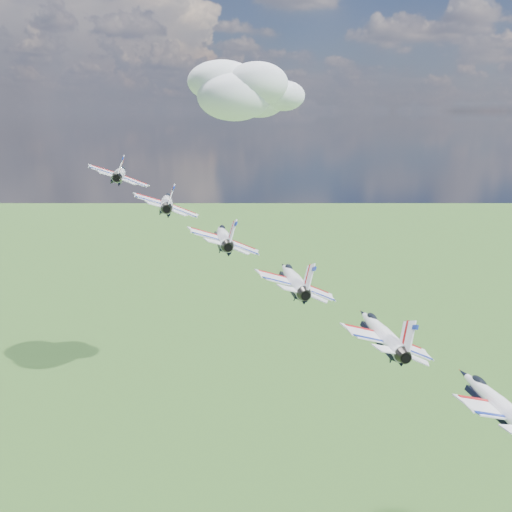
{
  "coord_description": "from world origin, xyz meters",
  "views": [
    {
      "loc": [
        7.22,
        -85.79,
        156.7
      ],
      "look_at": [
        14.1,
        -18.34,
        139.45
      ],
      "focal_mm": 40.0,
      "sensor_mm": 36.0,
      "label": 1
    }
  ],
  "objects_px": {
    "jet_3": "(293,278)",
    "jet_5": "(495,401)",
    "jet_2": "(223,236)",
    "jet_0": "(120,173)",
    "jet_4": "(380,332)",
    "jet_1": "(167,202)"
  },
  "relations": [
    {
      "from": "jet_5",
      "to": "jet_4",
      "type": "bearing_deg",
      "value": 125.82
    },
    {
      "from": "jet_1",
      "to": "jet_3",
      "type": "relative_size",
      "value": 1.0
    },
    {
      "from": "jet_1",
      "to": "jet_4",
      "type": "xyz_separation_m",
      "value": [
        22.77,
        -28.69,
        -9.38
      ]
    },
    {
      "from": "jet_0",
      "to": "jet_2",
      "type": "bearing_deg",
      "value": -54.18
    },
    {
      "from": "jet_0",
      "to": "jet_4",
      "type": "bearing_deg",
      "value": -54.18
    },
    {
      "from": "jet_0",
      "to": "jet_5",
      "type": "relative_size",
      "value": 1.0
    },
    {
      "from": "jet_0",
      "to": "jet_2",
      "type": "distance_m",
      "value": 25.21
    },
    {
      "from": "jet_2",
      "to": "jet_4",
      "type": "relative_size",
      "value": 1.0
    },
    {
      "from": "jet_2",
      "to": "jet_3",
      "type": "relative_size",
      "value": 1.0
    },
    {
      "from": "jet_1",
      "to": "jet_3",
      "type": "distance_m",
      "value": 25.21
    },
    {
      "from": "jet_0",
      "to": "jet_4",
      "type": "relative_size",
      "value": 1.0
    },
    {
      "from": "jet_0",
      "to": "jet_3",
      "type": "relative_size",
      "value": 1.0
    },
    {
      "from": "jet_2",
      "to": "jet_5",
      "type": "height_order",
      "value": "jet_2"
    },
    {
      "from": "jet_2",
      "to": "jet_3",
      "type": "xyz_separation_m",
      "value": [
        7.59,
        -9.56,
        -3.13
      ]
    },
    {
      "from": "jet_4",
      "to": "jet_3",
      "type": "bearing_deg",
      "value": 125.82
    },
    {
      "from": "jet_2",
      "to": "jet_3",
      "type": "bearing_deg",
      "value": -54.18
    },
    {
      "from": "jet_3",
      "to": "jet_5",
      "type": "height_order",
      "value": "jet_3"
    },
    {
      "from": "jet_1",
      "to": "jet_2",
      "type": "bearing_deg",
      "value": -54.18
    },
    {
      "from": "jet_0",
      "to": "jet_4",
      "type": "distance_m",
      "value": 50.41
    },
    {
      "from": "jet_4",
      "to": "jet_5",
      "type": "distance_m",
      "value": 12.6
    },
    {
      "from": "jet_2",
      "to": "jet_3",
      "type": "height_order",
      "value": "jet_2"
    },
    {
      "from": "jet_3",
      "to": "jet_5",
      "type": "relative_size",
      "value": 1.0
    }
  ]
}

